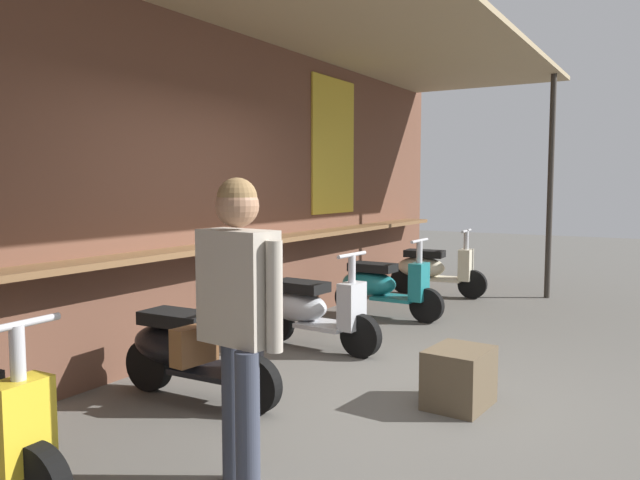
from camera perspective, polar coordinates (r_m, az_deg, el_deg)
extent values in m
plane|color=#56544F|center=(4.98, 4.67, -13.62)|extent=(32.58, 32.58, 0.00)
cube|color=brown|center=(5.89, -13.31, 5.46)|extent=(11.64, 0.25, 3.30)
cube|color=brown|center=(5.71, -10.97, -0.84)|extent=(10.47, 0.36, 0.05)
cube|color=gold|center=(8.06, 1.26, 8.57)|extent=(1.06, 0.02, 1.71)
cylinder|color=#332D28|center=(9.29, 20.32, 4.62)|extent=(0.08, 0.08, 3.14)
cube|color=gold|center=(3.36, -25.70, -15.05)|extent=(0.28, 0.17, 0.44)
cylinder|color=#B7B7BC|center=(3.31, -25.79, -12.94)|extent=(0.07, 0.07, 0.70)
cylinder|color=#B7B7BC|center=(3.23, -26.03, -7.00)|extent=(0.46, 0.05, 0.04)
ellipsoid|color=black|center=(4.89, -13.29, -9.21)|extent=(0.40, 0.71, 0.30)
cube|color=black|center=(4.81, -12.90, -6.99)|extent=(0.31, 0.56, 0.10)
cube|color=black|center=(4.71, -10.04, -11.61)|extent=(0.39, 0.51, 0.04)
cube|color=black|center=(4.47, -7.06, -9.54)|extent=(0.28, 0.17, 0.44)
cylinder|color=#B7B7BC|center=(4.44, -7.08, -7.92)|extent=(0.07, 0.07, 0.70)
cylinder|color=#B7B7BC|center=(4.38, -7.13, -3.45)|extent=(0.46, 0.05, 0.04)
cylinder|color=black|center=(4.49, -5.97, -13.05)|extent=(0.11, 0.40, 0.40)
cylinder|color=black|center=(5.11, -15.36, -10.96)|extent=(0.11, 0.40, 0.40)
ellipsoid|color=#B2B5BA|center=(6.21, -2.23, -6.03)|extent=(0.43, 0.73, 0.30)
cube|color=black|center=(6.14, -1.86, -4.25)|extent=(0.34, 0.57, 0.10)
cube|color=#B2B5BA|center=(6.04, 0.46, -7.79)|extent=(0.41, 0.53, 0.04)
cube|color=#B2B5BA|center=(5.84, 2.92, -6.05)|extent=(0.29, 0.18, 0.44)
cylinder|color=#B7B7BC|center=(5.81, 2.92, -4.79)|extent=(0.07, 0.07, 0.70)
cylinder|color=#B7B7BC|center=(5.76, 2.94, -1.36)|extent=(0.46, 0.07, 0.04)
cylinder|color=black|center=(5.84, 3.75, -8.75)|extent=(0.13, 0.41, 0.40)
cylinder|color=black|center=(6.40, -4.03, -7.53)|extent=(0.13, 0.41, 0.40)
ellipsoid|color=#197075|center=(7.62, 4.48, -3.96)|extent=(0.39, 0.70, 0.30)
cube|color=black|center=(7.57, 4.83, -2.49)|extent=(0.30, 0.55, 0.10)
cube|color=#197075|center=(7.50, 6.88, -5.29)|extent=(0.38, 0.50, 0.04)
cube|color=#197075|center=(7.35, 9.04, -3.80)|extent=(0.28, 0.16, 0.44)
cylinder|color=#B7B7BC|center=(7.33, 9.05, -2.79)|extent=(0.07, 0.07, 0.70)
cylinder|color=#B7B7BC|center=(7.29, 9.09, -0.07)|extent=(0.46, 0.04, 0.04)
cylinder|color=black|center=(7.36, 9.73, -5.93)|extent=(0.10, 0.40, 0.40)
cylinder|color=black|center=(7.77, 2.82, -5.27)|extent=(0.10, 0.40, 0.40)
ellipsoid|color=beige|center=(9.19, 9.22, -2.46)|extent=(0.43, 0.73, 0.30)
cube|color=black|center=(9.15, 9.54, -1.23)|extent=(0.34, 0.57, 0.10)
cube|color=beige|center=(9.11, 11.32, -3.51)|extent=(0.41, 0.53, 0.04)
cube|color=beige|center=(9.01, 13.18, -2.23)|extent=(0.29, 0.18, 0.44)
cylinder|color=#B7B7BC|center=(9.00, 13.20, -1.41)|extent=(0.07, 0.07, 0.70)
cylinder|color=#B7B7BC|center=(8.96, 13.24, 0.82)|extent=(0.46, 0.07, 0.04)
cylinder|color=black|center=(9.03, 13.77, -3.96)|extent=(0.13, 0.41, 0.40)
cylinder|color=black|center=(9.29, 7.73, -3.60)|extent=(0.13, 0.41, 0.40)
cylinder|color=#383D4C|center=(3.16, -6.63, -17.17)|extent=(0.12, 0.12, 0.80)
cylinder|color=#383D4C|center=(3.49, -8.00, -15.00)|extent=(0.12, 0.12, 0.80)
cube|color=#ADA393|center=(3.14, -7.50, -4.26)|extent=(0.25, 0.42, 0.57)
sphere|color=#A37556|center=(3.10, -7.58, 3.14)|extent=(0.22, 0.22, 0.22)
sphere|color=olive|center=(3.10, -7.59, 3.84)|extent=(0.20, 0.20, 0.20)
cylinder|color=#ADA393|center=(2.98, -4.20, -5.18)|extent=(0.08, 0.08, 0.54)
cylinder|color=#ADA393|center=(3.32, -10.45, -4.21)|extent=(0.08, 0.08, 0.54)
cube|color=brown|center=(3.42, -11.41, -9.38)|extent=(0.27, 0.13, 0.20)
cube|color=brown|center=(4.71, 12.60, -12.16)|extent=(0.53, 0.43, 0.42)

